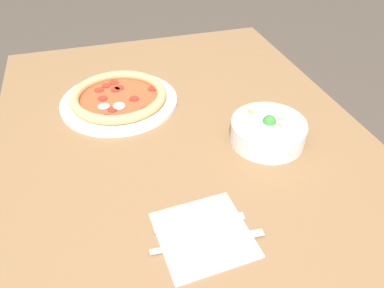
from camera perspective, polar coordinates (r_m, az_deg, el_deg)
dining_table at (r=0.98m, az=-0.90°, el=-4.41°), size 1.27×0.91×0.76m
pizza at (r=1.06m, az=-11.10°, el=6.88°), size 0.32×0.32×0.04m
bowl at (r=0.91m, az=11.51°, el=2.10°), size 0.18×0.18×0.07m
napkin at (r=0.71m, az=1.79°, el=-13.61°), size 0.18×0.18×0.00m
fork at (r=0.72m, az=1.03°, el=-11.96°), size 0.02×0.17×0.00m
knife at (r=0.69m, az=1.58°, el=-14.85°), size 0.03×0.21×0.01m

